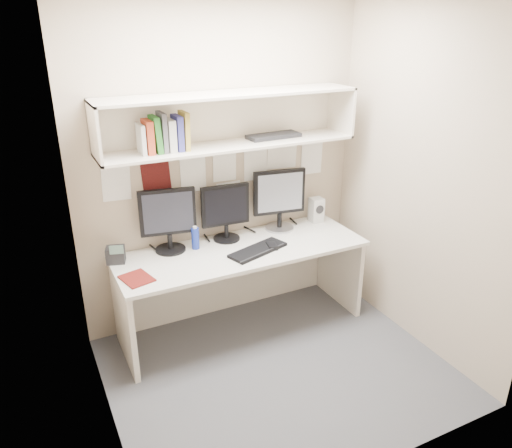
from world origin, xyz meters
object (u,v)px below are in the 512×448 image
desk (241,288)px  monitor_center (226,210)px  monitor_right (279,198)px  maroon_notebook (137,279)px  desk_phone (116,255)px  monitor_left (168,218)px  speaker (316,210)px  keyboard (258,250)px

desk → monitor_center: size_ratio=4.29×
monitor_right → maroon_notebook: 1.41m
monitor_right → desk_phone: monitor_right is taller
monitor_left → desk: bearing=-12.9°
monitor_right → maroon_notebook: size_ratio=2.31×
speaker → maroon_notebook: size_ratio=0.96×
monitor_center → maroon_notebook: 0.94m
monitor_left → speaker: size_ratio=2.30×
speaker → monitor_right: bearing=-178.2°
maroon_notebook → desk_phone: bearing=88.2°
keyboard → desk_phone: 1.08m
monitor_right → keyboard: monitor_right is taller
monitor_left → monitor_right: monitor_right is taller
desk_phone → maroon_notebook: bearing=-60.2°
monitor_left → speaker: bearing=10.1°
monitor_right → keyboard: size_ratio=1.07×
monitor_left → monitor_center: 0.48m
monitor_left → maroon_notebook: bearing=-124.6°
speaker → desk_phone: 1.78m
desk → speaker: 0.99m
monitor_center → speaker: size_ratio=2.13×
monitor_left → monitor_right: 0.98m
monitor_center → speaker: monitor_center is taller
monitor_center → desk_phone: size_ratio=2.89×
monitor_right → monitor_left: bearing=-171.4°
monitor_left → maroon_notebook: size_ratio=2.22×
monitor_left → monitor_center: bearing=10.2°
keyboard → speaker: 0.82m
monitor_left → maroon_notebook: (-0.35, -0.36, -0.27)m
monitor_center → desk_phone: bearing=-174.5°
monitor_left → monitor_right: bearing=10.2°
keyboard → monitor_left: bearing=133.1°
desk_phone → keyboard: bearing=0.9°
desk → monitor_right: bearing=25.3°
monitor_left → speaker: monitor_left is taller
monitor_right → desk_phone: bearing=-170.3°
desk → monitor_center: bearing=98.8°
desk → keyboard: (0.09, -0.11, 0.38)m
desk → monitor_left: bearing=156.9°
monitor_left → monitor_right: size_ratio=0.96×
maroon_notebook → monitor_center: bearing=9.1°
monitor_center → speaker: bearing=3.7°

